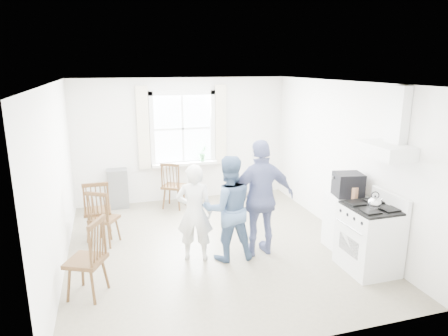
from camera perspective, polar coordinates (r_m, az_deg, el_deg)
The scene contains 17 objects.
room_shell at distance 6.15m, azimuth -1.54°, elevation -0.07°, with size 4.62×5.12×2.64m.
window_assembly at distance 8.45m, azimuth -5.87°, elevation 5.00°, with size 1.88×0.24×1.70m.
range_hood at distance 5.76m, azimuth 22.54°, elevation 3.95°, with size 0.45×0.76×0.94m.
shelf_unit at distance 8.44m, azimuth -14.91°, elevation -2.85°, with size 0.40×0.30×0.80m, color slate.
gas_stove at distance 6.06m, azimuth 20.04°, elevation -9.36°, with size 0.68×0.76×1.12m.
kettle at distance 5.78m, azimuth 20.70°, elevation -4.71°, with size 0.18×0.18×0.25m.
low_cabinet at distance 6.64m, azimuth 16.94°, elevation -7.33°, with size 0.50×0.55×0.90m, color white.
stereo_stack at distance 6.37m, azimuth 17.31°, elevation -2.28°, with size 0.46×0.43×0.36m.
cardboard_box at distance 6.37m, azimuth 18.13°, elevation -3.16°, with size 0.29×0.20×0.18m, color #9D6C4C.
windsor_chair_a at distance 6.91m, azimuth -17.71°, elevation -4.97°, with size 0.44×0.43×1.02m.
windsor_chair_b at distance 6.67m, azimuth -17.28°, elevation -6.10°, with size 0.54×0.53×0.94m.
windsor_chair_c at distance 5.28m, azimuth -18.19°, elevation -11.03°, with size 0.58×0.58×1.04m.
person_left at distance 5.92m, azimuth -4.23°, elevation -6.39°, with size 0.54×0.54×1.48m, color silver.
person_mid at distance 5.91m, azimuth 0.61°, elevation -5.78°, with size 0.77×0.77×1.59m, color slate.
person_right at distance 6.06m, azimuth 5.35°, elevation -4.33°, with size 1.05×1.05×1.79m, color navy.
potted_plant at distance 8.53m, azimuth -3.03°, elevation 2.12°, with size 0.19×0.19×0.34m, color #35783D.
windsor_chair_d at distance 8.07m, azimuth -7.50°, elevation -1.80°, with size 0.56×0.56×0.98m.
Camera 1 is at (-1.53, -5.75, 2.84)m, focal length 32.00 mm.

